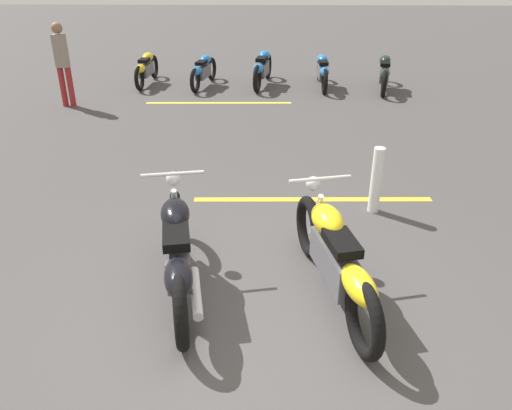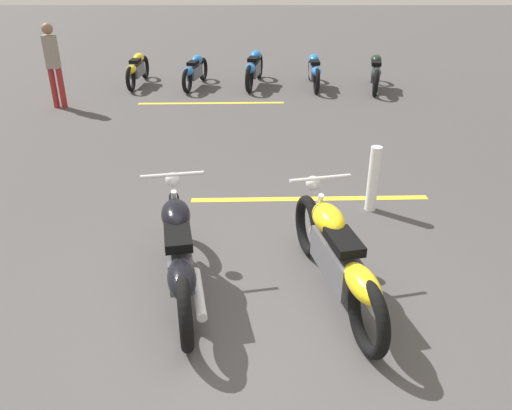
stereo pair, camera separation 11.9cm
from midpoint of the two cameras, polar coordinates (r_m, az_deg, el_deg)
The scene contains 12 objects.
ground_plane at distance 4.60m, azimuth -0.74°, elevation -13.62°, with size 60.00×60.00×0.00m, color #474444.
motorcycle_bright_foreground at distance 4.71m, azimuth 8.52°, elevation -5.89°, with size 2.20×0.77×1.04m.
motorcycle_dark_foreground at distance 4.79m, azimuth -9.42°, elevation -5.35°, with size 2.21×0.73×1.04m.
motorcycle_row_far_left at distance 12.66m, azimuth 13.15°, elevation 14.55°, with size 2.05×0.50×0.78m.
motorcycle_row_left at distance 12.62m, azimuth 6.36°, elevation 14.96°, with size 1.99×0.25×0.75m.
motorcycle_row_center at distance 12.71m, azimuth -0.50°, elevation 15.35°, with size 2.13×0.48×0.81m.
motorcycle_row_right at distance 12.68m, azimuth -7.29°, elevation 14.90°, with size 1.90×0.48×0.72m.
motorcycle_row_far_right at distance 13.12m, azimuth -13.65°, elevation 14.82°, with size 1.95×0.29×0.74m.
bystander_near_row at distance 11.52m, azimuth -22.39°, elevation 14.85°, with size 0.22×0.29×1.72m.
bollard_post at distance 6.46m, azimuth 12.69°, elevation 2.90°, with size 0.14×0.14×0.86m, color white.
parking_stripe_mid at distance 6.80m, azimuth 5.66°, elevation 0.71°, with size 3.20×0.12×0.01m, color yellow.
parking_stripe_far at distance 11.30m, azimuth -5.41°, elevation 11.47°, with size 3.20×0.12×0.01m, color yellow.
Camera 2 is at (-3.50, 0.01, 2.99)m, focal length 35.14 mm.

